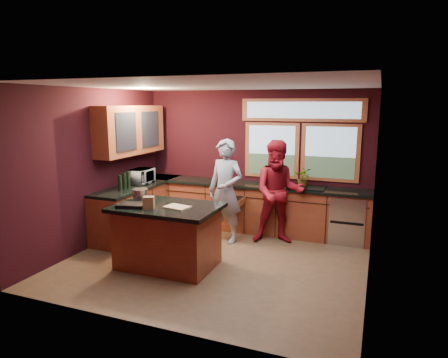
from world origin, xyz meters
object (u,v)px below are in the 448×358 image
Objects in this scene: island at (168,236)px; cutting_board at (177,207)px; person_grey at (226,191)px; person_red at (278,192)px; stock_pot at (141,195)px.

cutting_board is at bearing -14.04° from island.
cutting_board is (0.20, -0.05, 0.48)m from island.
person_grey is at bearing 73.27° from island.
island is 0.85× the size of person_red.
stock_pot is (-0.75, 0.20, 0.08)m from cutting_board.
island is 0.80m from stock_pot.
person_grey is 0.93m from person_red.
person_grey is at bearing 51.73° from stock_pot.
person_grey reaches higher than person_red.
island is 0.84× the size of person_grey.
stock_pot is at bearing 165.07° from cutting_board.
cutting_board is at bearing -87.20° from person_grey.
stock_pot is at bearing -157.03° from person_red.
person_red reaches higher than island.
stock_pot is at bearing 164.74° from island.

